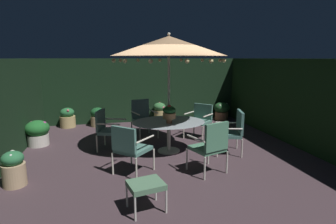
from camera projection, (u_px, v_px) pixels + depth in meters
name	position (u px, v px, depth m)	size (l,w,h in m)	color
ground_plane	(165.00, 153.00, 6.45)	(7.24, 7.34, 0.02)	#433339
hedge_backdrop_rear	(144.00, 90.00, 9.60)	(7.24, 0.30, 2.21)	black
hedge_backdrop_right	(296.00, 102.00, 7.00)	(0.30, 7.34, 2.21)	black
patio_dining_table	(169.00, 126.00, 6.43)	(1.73, 1.43, 0.75)	silver
patio_umbrella	(169.00, 46.00, 6.07)	(2.63, 2.63, 2.78)	silver
centerpiece_planter	(169.00, 113.00, 6.17)	(0.30, 0.30, 0.43)	#A56745
patio_chair_north	(211.00, 144.00, 5.19)	(0.75, 0.74, 1.05)	silver
patio_chair_northeast	(233.00, 129.00, 6.35)	(0.74, 0.78, 1.02)	silver
patio_chair_east	(200.00, 118.00, 7.64)	(0.85, 0.86, 0.94)	beige
patio_chair_southeast	(143.00, 116.00, 7.74)	(0.73, 0.77, 1.05)	silver
patio_chair_south	(108.00, 127.00, 6.62)	(0.78, 0.76, 0.98)	beige
patio_chair_southwest	(130.00, 146.00, 5.17)	(0.85, 0.85, 0.98)	silver
ottoman_footrest	(146.00, 186.00, 3.96)	(0.58, 0.52, 0.44)	silver
potted_plant_left_far	(98.00, 117.00, 8.92)	(0.45, 0.45, 0.63)	tan
potted_plant_front_corner	(160.00, 112.00, 9.54)	(0.43, 0.43, 0.68)	tan
potted_plant_right_far	(200.00, 114.00, 9.59)	(0.35, 0.35, 0.49)	tan
potted_plant_back_center	(68.00, 118.00, 8.79)	(0.49, 0.49, 0.64)	tan
potted_plant_back_left	(222.00, 111.00, 9.83)	(0.56, 0.56, 0.65)	#A16D4C
potted_plant_right_near	(14.00, 169.00, 4.74)	(0.39, 0.39, 0.63)	tan
potted_plant_back_right	(38.00, 132.00, 6.94)	(0.59, 0.59, 0.66)	beige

